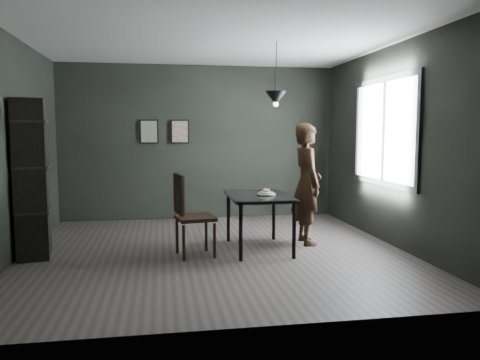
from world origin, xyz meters
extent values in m
plane|color=#322E2B|center=(0.00, 0.00, 0.00)|extent=(5.00, 5.00, 0.00)
cube|color=black|center=(0.00, 2.50, 1.40)|extent=(5.00, 0.10, 2.80)
cube|color=silver|center=(0.00, 0.00, 2.80)|extent=(5.00, 5.00, 0.02)
cube|color=white|center=(2.48, 0.20, 1.60)|extent=(0.02, 1.80, 1.40)
cube|color=black|center=(2.47, 0.20, 1.60)|extent=(0.04, 1.96, 1.56)
cube|color=black|center=(0.60, 0.00, 0.73)|extent=(0.80, 1.20, 0.04)
cylinder|color=black|center=(0.26, -0.54, 0.35)|extent=(0.05, 0.05, 0.71)
cylinder|color=black|center=(0.94, -0.54, 0.35)|extent=(0.05, 0.05, 0.71)
cylinder|color=black|center=(0.26, 0.54, 0.35)|extent=(0.05, 0.05, 0.71)
cylinder|color=black|center=(0.94, 0.54, 0.35)|extent=(0.05, 0.05, 0.71)
cylinder|color=silver|center=(0.70, -0.04, 0.76)|extent=(0.23, 0.23, 0.01)
torus|color=beige|center=(0.74, -0.04, 0.78)|extent=(0.10, 0.10, 0.04)
torus|color=beige|center=(0.70, 0.01, 0.78)|extent=(0.10, 0.10, 0.04)
torus|color=beige|center=(0.65, -0.03, 0.78)|extent=(0.10, 0.10, 0.04)
torus|color=beige|center=(0.69, -0.08, 0.78)|extent=(0.10, 0.10, 0.04)
torus|color=beige|center=(0.70, -0.04, 0.81)|extent=(0.12, 0.12, 0.05)
imported|color=black|center=(1.35, 0.23, 0.86)|extent=(0.42, 0.63, 1.72)
cube|color=black|center=(-0.27, -0.19, 0.50)|extent=(0.54, 0.54, 0.04)
cube|color=black|center=(-0.48, -0.23, 0.81)|extent=(0.12, 0.46, 0.51)
cylinder|color=black|center=(-0.43, -0.42, 0.23)|extent=(0.04, 0.04, 0.45)
cylinder|color=black|center=(-0.04, -0.36, 0.23)|extent=(0.04, 0.04, 0.45)
cylinder|color=black|center=(-0.50, -0.03, 0.23)|extent=(0.04, 0.04, 0.45)
cylinder|color=black|center=(-0.11, 0.04, 0.23)|extent=(0.04, 0.04, 0.45)
cube|color=black|center=(-2.32, 0.15, 1.00)|extent=(0.48, 0.72, 2.00)
cylinder|color=black|center=(0.85, 0.10, 2.42)|extent=(0.01, 0.01, 0.75)
cone|color=black|center=(0.85, 0.10, 2.05)|extent=(0.28, 0.28, 0.18)
sphere|color=#FFE0B2|center=(0.85, 0.10, 1.97)|extent=(0.07, 0.07, 0.07)
cube|color=black|center=(-0.90, 2.47, 1.60)|extent=(0.34, 0.03, 0.44)
cube|color=#3C5446|center=(-0.90, 2.45, 1.60)|extent=(0.28, 0.01, 0.38)
cube|color=black|center=(-0.35, 2.47, 1.60)|extent=(0.34, 0.03, 0.44)
cube|color=brown|center=(-0.35, 2.45, 1.60)|extent=(0.28, 0.01, 0.38)
camera|label=1|loc=(-0.69, -6.12, 1.59)|focal=35.00mm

